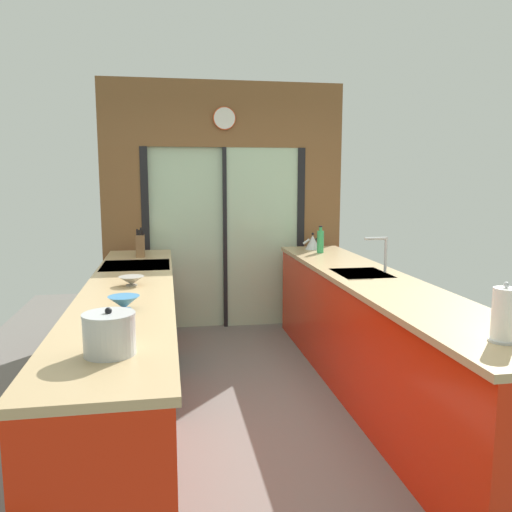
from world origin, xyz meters
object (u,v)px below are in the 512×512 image
(mixing_bowl_far, at_px, (132,281))
(stock_pot, at_px, (109,334))
(knife_block, at_px, (140,246))
(soap_bottle, at_px, (320,241))
(kettle, at_px, (313,242))
(oven_range, at_px, (138,317))
(paper_towel_roll, at_px, (504,315))
(mixing_bowl_near, at_px, (124,302))

(mixing_bowl_far, height_order, stock_pot, stock_pot)
(knife_block, height_order, soap_bottle, knife_block)
(kettle, height_order, soap_bottle, soap_bottle)
(mixing_bowl_far, relative_size, soap_bottle, 0.65)
(mixing_bowl_far, distance_m, kettle, 2.40)
(stock_pot, bearing_deg, oven_range, 90.45)
(knife_block, bearing_deg, paper_towel_roll, -58.98)
(stock_pot, xyz_separation_m, kettle, (1.78, 3.07, -0.02))
(mixing_bowl_far, xyz_separation_m, soap_bottle, (1.78, 1.33, 0.08))
(oven_range, distance_m, stock_pot, 2.42)
(kettle, distance_m, paper_towel_roll, 3.20)
(oven_range, bearing_deg, paper_towel_roll, -54.08)
(mixing_bowl_near, relative_size, mixing_bowl_far, 1.02)
(mixing_bowl_far, bearing_deg, knife_block, 90.00)
(oven_range, xyz_separation_m, mixing_bowl_near, (0.02, -1.58, 0.51))
(kettle, bearing_deg, oven_range, -158.28)
(soap_bottle, bearing_deg, mixing_bowl_far, -143.22)
(knife_block, relative_size, kettle, 1.21)
(stock_pot, distance_m, kettle, 3.55)
(mixing_bowl_near, xyz_separation_m, paper_towel_roll, (1.78, -0.90, 0.08))
(oven_range, bearing_deg, soap_bottle, 13.65)
(knife_block, xyz_separation_m, kettle, (1.78, 0.24, -0.03))
(oven_range, height_order, paper_towel_roll, paper_towel_roll)
(oven_range, distance_m, mixing_bowl_near, 1.66)
(mixing_bowl_near, xyz_separation_m, kettle, (1.78, 2.30, 0.03))
(oven_range, bearing_deg, mixing_bowl_near, -89.33)
(oven_range, xyz_separation_m, stock_pot, (0.02, -2.35, 0.56))
(oven_range, bearing_deg, stock_pot, -89.55)
(soap_bottle, bearing_deg, kettle, 89.64)
(mixing_bowl_near, height_order, paper_towel_roll, paper_towel_roll)
(stock_pot, bearing_deg, soap_bottle, 57.46)
(knife_block, bearing_deg, oven_range, -92.21)
(soap_bottle, bearing_deg, mixing_bowl_near, -131.42)
(oven_range, distance_m, kettle, 2.01)
(mixing_bowl_far, xyz_separation_m, kettle, (1.78, 1.61, 0.04))
(oven_range, distance_m, paper_towel_roll, 3.12)
(stock_pot, relative_size, paper_towel_roll, 0.80)
(oven_range, height_order, stock_pot, stock_pot)
(mixing_bowl_far, distance_m, soap_bottle, 2.22)
(kettle, relative_size, soap_bottle, 0.85)
(knife_block, distance_m, paper_towel_roll, 3.45)
(mixing_bowl_far, bearing_deg, oven_range, 91.18)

